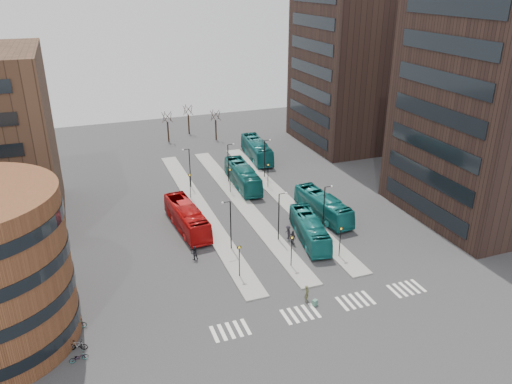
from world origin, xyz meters
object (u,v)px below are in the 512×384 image
object	(u,v)px
bicycle_near	(79,357)
commuter_a	(194,253)
teal_bus_b	(243,176)
teal_bus_d	(257,149)
teal_bus_a	(310,229)
commuter_b	(293,238)
traveller	(307,294)
commuter_c	(288,232)
bicycle_far	(76,324)
teal_bus_c	(323,206)
red_bus	(187,217)
suitcase	(315,303)
bicycle_mid	(78,345)

from	to	relation	value
bicycle_near	commuter_a	bearing A→B (deg)	-52.30
teal_bus_b	teal_bus_d	xyz separation A→B (m)	(6.42, 11.05, 0.03)
teal_bus_b	teal_bus_d	size ratio (longest dim) A/B	0.98
teal_bus_a	commuter_a	distance (m)	14.21
teal_bus_b	commuter_a	bearing A→B (deg)	-120.45
teal_bus_d	commuter_b	world-z (taller)	teal_bus_d
traveller	commuter_c	size ratio (longest dim) A/B	1.02
traveller	bicycle_far	xyz separation A→B (m)	(-21.42, 3.58, -0.43)
teal_bus_a	teal_bus_c	world-z (taller)	teal_bus_c
teal_bus_d	teal_bus_b	bearing A→B (deg)	-114.65
red_bus	bicycle_near	xyz separation A→B (m)	(-13.96, -20.25, -1.21)
teal_bus_c	commuter_a	size ratio (longest dim) A/B	6.70
suitcase	commuter_b	size ratio (longest dim) A/B	0.33
suitcase	bicycle_mid	size ratio (longest dim) A/B	0.36
teal_bus_a	suitcase	bearing A→B (deg)	-103.67
teal_bus_a	traveller	xyz separation A→B (m)	(-5.75, -11.21, -0.57)
traveller	bicycle_near	bearing A→B (deg)	139.66
commuter_c	traveller	bearing A→B (deg)	-16.84
teal_bus_a	teal_bus_b	xyz separation A→B (m)	(-2.01, 18.99, 0.19)
suitcase	red_bus	bearing A→B (deg)	87.56
commuter_a	red_bus	bearing A→B (deg)	-105.99
suitcase	traveller	size ratio (longest dim) A/B	0.33
suitcase	teal_bus_b	xyz separation A→B (m)	(3.26, 31.07, 1.36)
teal_bus_c	teal_bus_a	bearing A→B (deg)	-135.64
traveller	bicycle_far	size ratio (longest dim) A/B	1.01
teal_bus_c	traveller	world-z (taller)	teal_bus_c
teal_bus_c	bicycle_mid	xyz separation A→B (m)	(-31.72, -16.00, -1.05)
commuter_b	bicycle_near	distance (m)	27.58
red_bus	commuter_c	world-z (taller)	red_bus
red_bus	commuter_b	xyz separation A→B (m)	(10.91, -8.33, -0.73)
red_bus	bicycle_mid	distance (m)	23.44
teal_bus_a	commuter_a	size ratio (longest dim) A/B	6.33
teal_bus_b	teal_bus_c	world-z (taller)	teal_bus_b
bicycle_mid	red_bus	bearing A→B (deg)	-18.35
red_bus	teal_bus_b	world-z (taller)	teal_bus_b
teal_bus_d	traveller	bearing A→B (deg)	-98.31
traveller	bicycle_mid	distance (m)	21.43
red_bus	bicycle_far	distance (m)	21.05
suitcase	red_bus	xyz separation A→B (m)	(-7.94, 20.15, 1.32)
traveller	teal_bus_a	bearing A→B (deg)	19.95
teal_bus_a	teal_bus_b	world-z (taller)	teal_bus_b
red_bus	bicycle_mid	xyz separation A→B (m)	(-13.96, -18.80, -1.11)
commuter_c	bicycle_near	size ratio (longest dim) A/B	1.14
suitcase	teal_bus_c	size ratio (longest dim) A/B	0.05
red_bus	teal_bus_d	distance (m)	28.16
bicycle_near	teal_bus_c	bearing A→B (deg)	-67.62
red_bus	teal_bus_b	distance (m)	15.64
traveller	teal_bus_b	bearing A→B (deg)	40.04
commuter_b	teal_bus_b	bearing A→B (deg)	-19.21
teal_bus_d	bicycle_near	distance (m)	52.74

